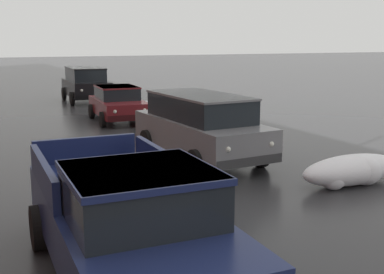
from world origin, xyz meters
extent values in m
ellipsoid|color=white|center=(4.71, 22.12, 0.29)|extent=(2.46, 1.48, 0.57)
ellipsoid|color=white|center=(5.40, 22.28, 0.22)|extent=(0.53, 0.44, 0.44)
ellipsoid|color=white|center=(4.69, 9.61, 0.34)|extent=(2.74, 0.95, 0.69)
ellipsoid|color=white|center=(4.03, 9.46, 0.25)|extent=(0.61, 0.51, 0.51)
ellipsoid|color=white|center=(4.93, 9.44, 0.33)|extent=(0.79, 0.66, 0.66)
cube|color=navy|center=(-1.43, 7.43, 0.74)|extent=(2.09, 5.17, 0.76)
cube|color=black|center=(-1.46, 6.72, 1.44)|extent=(1.74, 1.69, 0.64)
cube|color=navy|center=(-1.46, 6.72, 1.72)|extent=(1.78, 1.74, 0.08)
cube|color=navy|center=(-0.49, 8.42, 1.34)|extent=(0.18, 2.46, 0.44)
cube|color=navy|center=(-2.31, 8.48, 1.34)|extent=(0.18, 2.46, 0.44)
cube|color=navy|center=(-1.35, 9.94, 1.34)|extent=(1.83, 0.16, 0.44)
cylinder|color=black|center=(-0.40, 8.93, 0.36)|extent=(0.24, 0.73, 0.72)
cylinder|color=black|center=(-2.36, 9.00, 0.36)|extent=(0.24, 0.73, 0.72)
cube|color=slate|center=(2.61, 13.26, 0.74)|extent=(2.13, 4.87, 0.80)
cube|color=black|center=(2.60, 13.30, 1.48)|extent=(1.79, 3.43, 0.68)
cube|color=slate|center=(2.60, 13.30, 1.79)|extent=(1.83, 3.49, 0.06)
cube|color=#303032|center=(2.73, 10.92, 0.46)|extent=(1.86, 0.21, 0.22)
cube|color=#303032|center=(2.49, 15.59, 0.46)|extent=(1.86, 0.21, 0.22)
cylinder|color=black|center=(3.65, 11.83, 0.34)|extent=(0.21, 0.69, 0.68)
cylinder|color=black|center=(1.72, 11.73, 0.34)|extent=(0.21, 0.69, 0.68)
cylinder|color=black|center=(3.50, 14.79, 0.34)|extent=(0.21, 0.69, 0.68)
cylinder|color=black|center=(1.57, 14.69, 0.34)|extent=(0.21, 0.69, 0.68)
sphere|color=silver|center=(3.34, 10.92, 0.82)|extent=(0.14, 0.14, 0.14)
sphere|color=silver|center=(2.12, 10.86, 0.82)|extent=(0.14, 0.14, 0.14)
cube|color=maroon|center=(2.52, 20.55, 0.60)|extent=(2.00, 3.92, 0.60)
cube|color=black|center=(2.54, 20.74, 1.16)|extent=(1.63, 2.08, 0.52)
cube|color=maroon|center=(2.54, 20.74, 1.39)|extent=(1.67, 2.12, 0.06)
cube|color=black|center=(2.39, 18.70, 0.42)|extent=(1.70, 0.24, 0.22)
cube|color=black|center=(2.66, 22.40, 0.42)|extent=(1.70, 0.24, 0.22)
cylinder|color=black|center=(3.32, 19.31, 0.30)|extent=(0.22, 0.61, 0.60)
cylinder|color=black|center=(1.55, 19.44, 0.30)|extent=(0.22, 0.61, 0.60)
cylinder|color=black|center=(3.49, 21.66, 0.30)|extent=(0.22, 0.61, 0.60)
cylinder|color=black|center=(1.73, 21.79, 0.30)|extent=(0.22, 0.61, 0.60)
sphere|color=silver|center=(2.95, 18.63, 0.68)|extent=(0.14, 0.14, 0.14)
sphere|color=silver|center=(1.82, 18.71, 0.68)|extent=(0.14, 0.14, 0.14)
cube|color=black|center=(2.91, 27.59, 0.74)|extent=(2.10, 4.36, 0.80)
cube|color=black|center=(2.92, 27.64, 1.48)|extent=(1.78, 3.07, 0.68)
cube|color=black|center=(2.92, 27.64, 1.79)|extent=(1.82, 3.13, 0.06)
cube|color=black|center=(2.82, 25.51, 0.46)|extent=(1.87, 0.20, 0.22)
cube|color=black|center=(3.01, 29.68, 0.46)|extent=(1.87, 0.20, 0.22)
cylinder|color=black|center=(3.83, 26.22, 0.34)|extent=(0.21, 0.69, 0.68)
cylinder|color=black|center=(1.88, 26.31, 0.34)|extent=(0.21, 0.69, 0.68)
cylinder|color=black|center=(3.95, 28.87, 0.34)|extent=(0.21, 0.69, 0.68)
cylinder|color=black|center=(2.00, 28.96, 0.34)|extent=(0.21, 0.69, 0.68)
sphere|color=silver|center=(3.44, 25.45, 0.82)|extent=(0.14, 0.14, 0.14)
sphere|color=silver|center=(2.20, 25.50, 0.82)|extent=(0.14, 0.14, 0.14)
camera|label=1|loc=(-3.35, 1.30, 3.27)|focal=46.31mm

